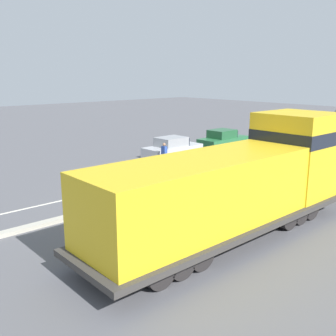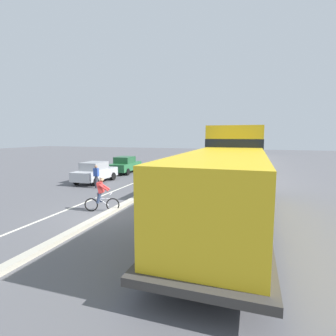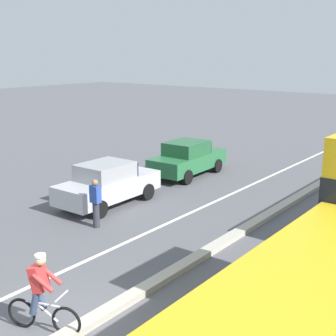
{
  "view_description": "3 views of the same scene",
  "coord_description": "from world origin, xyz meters",
  "px_view_note": "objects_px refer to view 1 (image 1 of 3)",
  "views": [
    {
      "loc": [
        13.9,
        -10.71,
        5.73
      ],
      "look_at": [
        0.09,
        1.56,
        1.3
      ],
      "focal_mm": 42.0,
      "sensor_mm": 36.0,
      "label": 1
    },
    {
      "loc": [
        6.39,
        -10.74,
        3.72
      ],
      "look_at": [
        1.71,
        3.52,
        1.82
      ],
      "focal_mm": 28.0,
      "sensor_mm": 36.0,
      "label": 2
    },
    {
      "loc": [
        6.65,
        -5.08,
        5.58
      ],
      "look_at": [
        -4.09,
        8.81,
        1.22
      ],
      "focal_mm": 50.0,
      "sensor_mm": 36.0,
      "label": 3
    }
  ],
  "objects_px": {
    "parked_car_green": "(223,140)",
    "cyclist": "(136,180)",
    "locomotive": "(242,185)",
    "parked_car_silver": "(172,149)",
    "pedestrian_by_cars": "(164,155)"
  },
  "relations": [
    {
      "from": "parked_car_silver",
      "to": "parked_car_green",
      "type": "height_order",
      "value": "same"
    },
    {
      "from": "cyclist",
      "to": "parked_car_silver",
      "type": "bearing_deg",
      "value": 125.6
    },
    {
      "from": "parked_car_green",
      "to": "cyclist",
      "type": "bearing_deg",
      "value": -67.73
    },
    {
      "from": "parked_car_green",
      "to": "cyclist",
      "type": "relative_size",
      "value": 2.48
    },
    {
      "from": "locomotive",
      "to": "parked_car_silver",
      "type": "height_order",
      "value": "locomotive"
    },
    {
      "from": "locomotive",
      "to": "parked_car_silver",
      "type": "bearing_deg",
      "value": 149.33
    },
    {
      "from": "parked_car_green",
      "to": "pedestrian_by_cars",
      "type": "xyz_separation_m",
      "value": [
        1.49,
        -7.25,
        0.03
      ]
    },
    {
      "from": "pedestrian_by_cars",
      "to": "parked_car_green",
      "type": "bearing_deg",
      "value": 101.58
    },
    {
      "from": "locomotive",
      "to": "cyclist",
      "type": "xyz_separation_m",
      "value": [
        -6.01,
        -0.31,
        -0.98
      ]
    },
    {
      "from": "parked_car_silver",
      "to": "locomotive",
      "type": "bearing_deg",
      "value": -30.67
    },
    {
      "from": "locomotive",
      "to": "pedestrian_by_cars",
      "type": "relative_size",
      "value": 7.17
    },
    {
      "from": "parked_car_green",
      "to": "cyclist",
      "type": "distance_m",
      "value": 13.02
    },
    {
      "from": "parked_car_silver",
      "to": "cyclist",
      "type": "bearing_deg",
      "value": -54.4
    },
    {
      "from": "locomotive",
      "to": "cyclist",
      "type": "bearing_deg",
      "value": -177.02
    },
    {
      "from": "pedestrian_by_cars",
      "to": "cyclist",
      "type": "bearing_deg",
      "value": -54.31
    }
  ]
}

